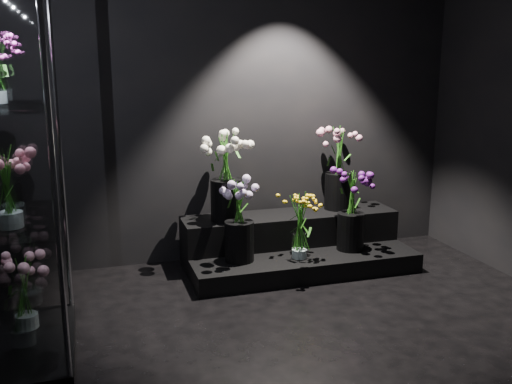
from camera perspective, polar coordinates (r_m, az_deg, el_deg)
name	(u,v)px	position (r m, az deg, el deg)	size (l,w,h in m)	color
floor	(326,363)	(3.47, 7.00, -16.64)	(4.00, 4.00, 0.00)	black
wall_back	(235,99)	(4.92, -2.08, 9.32)	(4.00, 4.00, 0.00)	black
display_riser	(295,244)	(4.93, 3.87, -5.25)	(1.88, 0.84, 0.42)	black
display_case	(5,179)	(3.42, -23.77, 1.24)	(0.59, 0.98, 2.16)	black
bouquet_orange_bells	(300,224)	(4.56, 4.41, -3.21)	(0.31, 0.31, 0.55)	white
bouquet_lilac	(239,213)	(4.47, -1.70, -2.14)	(0.44, 0.44, 0.67)	black
bouquet_purple	(351,205)	(4.81, 9.53, -1.32)	(0.36, 0.36, 0.67)	black
bouquet_cream_roses	(226,170)	(4.66, -3.04, 2.20)	(0.43, 0.43, 0.72)	black
bouquet_pink_roses	(339,161)	(5.08, 8.30, 3.12)	(0.51, 0.51, 0.74)	black
bouquet_case_pink	(7,185)	(3.27, -23.67, 0.67)	(0.37, 0.37, 0.45)	white
bouquet_case_base_pink	(24,291)	(3.80, -22.16, -9.16)	(0.32, 0.32, 0.46)	white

